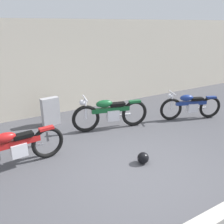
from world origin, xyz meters
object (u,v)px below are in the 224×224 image
(helmet, at_px, (143,158))
(motorcycle_green, at_px, (110,113))
(motorcycle_red, at_px, (15,148))
(stone_marker, at_px, (51,111))
(motorcycle_blue, at_px, (190,106))

(helmet, bearing_deg, motorcycle_green, 81.32)
(motorcycle_green, xyz_separation_m, motorcycle_red, (-2.64, -0.72, -0.03))
(helmet, xyz_separation_m, motorcycle_green, (0.29, 1.92, 0.35))
(stone_marker, height_order, motorcycle_green, motorcycle_green)
(stone_marker, xyz_separation_m, motorcycle_red, (-1.29, -1.85, 0.04))
(motorcycle_red, bearing_deg, motorcycle_blue, 176.33)
(motorcycle_blue, bearing_deg, motorcycle_green, 8.30)
(stone_marker, distance_m, helmet, 3.24)
(stone_marker, xyz_separation_m, motorcycle_green, (1.35, -1.13, 0.06))
(motorcycle_green, distance_m, motorcycle_red, 2.73)
(motorcycle_green, bearing_deg, stone_marker, -27.05)
(helmet, distance_m, motorcycle_green, 1.97)
(helmet, relative_size, motorcycle_red, 0.12)
(stone_marker, bearing_deg, motorcycle_blue, -23.90)
(motorcycle_blue, relative_size, motorcycle_green, 0.87)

